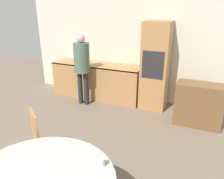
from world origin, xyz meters
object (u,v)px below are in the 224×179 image
cup (102,162)px  oven_unit (155,66)px  person_standing (82,63)px  chair_far_left (30,143)px  sideboard (199,105)px

cup → oven_unit: bearing=93.5°
person_standing → chair_far_left: bearing=-76.0°
sideboard → person_standing: (-2.64, -0.03, 0.61)m
oven_unit → sideboard: oven_unit is taller
cup → sideboard: bearing=73.1°
chair_far_left → cup: (1.21, -0.25, 0.26)m
sideboard → chair_far_left: (-2.03, -2.47, 0.11)m
chair_far_left → oven_unit: bearing=108.3°
sideboard → cup: bearing=-106.9°
chair_far_left → person_standing: size_ratio=0.58×
sideboard → cup: (-0.83, -2.72, 0.37)m
chair_far_left → cup: chair_far_left is taller
oven_unit → person_standing: oven_unit is taller
person_standing → oven_unit: bearing=18.2°
chair_far_left → cup: 1.26m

